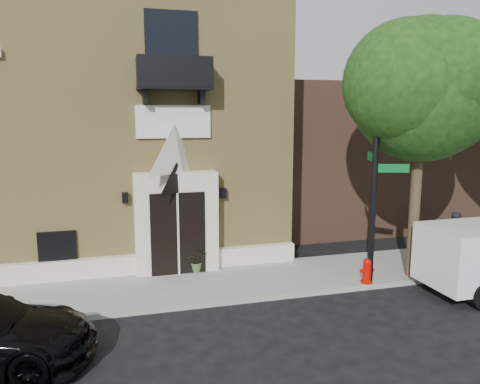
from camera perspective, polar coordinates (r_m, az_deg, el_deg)
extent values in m
plane|color=black|center=(13.08, -1.44, -13.66)|extent=(120.00, 120.00, 0.00)
cube|color=gray|center=(14.64, 1.01, -10.75)|extent=(42.00, 3.00, 0.15)
cube|color=tan|center=(19.68, -15.79, 7.32)|extent=(12.00, 10.00, 9.00)
cube|color=black|center=(20.07, -16.44, 20.70)|extent=(12.20, 10.20, 0.30)
cube|color=white|center=(15.30, -15.22, -8.69)|extent=(12.00, 0.30, 0.60)
cube|color=white|center=(14.94, -7.73, -3.70)|extent=(2.60, 0.55, 3.20)
pyramid|color=white|center=(14.58, -7.94, 5.32)|extent=(2.60, 0.55, 1.50)
cube|color=black|center=(14.73, -7.56, -5.09)|extent=(1.70, 0.06, 2.60)
cube|color=white|center=(14.69, -7.54, -5.13)|extent=(0.06, 0.04, 2.60)
cube|color=white|center=(14.73, -8.11, 8.48)|extent=(2.30, 0.10, 1.00)
cube|color=black|center=(14.36, -8.01, 12.45)|extent=(2.20, 0.90, 0.10)
cube|color=black|center=(13.96, -7.82, 14.38)|extent=(2.20, 0.06, 0.90)
cube|color=black|center=(14.29, -12.36, 14.14)|extent=(0.06, 0.90, 0.90)
cube|color=black|center=(14.56, -3.82, 14.25)|extent=(0.06, 0.90, 0.90)
cube|color=black|center=(14.88, -8.34, 16.98)|extent=(1.60, 0.08, 2.20)
cube|color=black|center=(15.27, -21.38, -6.32)|extent=(1.10, 0.10, 1.00)
cube|color=orange|center=(15.30, -21.37, -6.29)|extent=(0.85, 0.06, 0.75)
cube|color=black|center=(14.78, -13.84, -0.67)|extent=(0.18, 0.18, 0.32)
cube|color=black|center=(15.16, -2.06, -0.14)|extent=(0.18, 0.18, 0.32)
cube|color=brown|center=(25.53, 20.47, 4.60)|extent=(18.00, 8.00, 6.40)
cylinder|color=#38281C|center=(15.29, 20.51, -2.01)|extent=(0.32, 0.32, 4.20)
sphere|color=#12340E|center=(15.02, 21.32, 11.46)|extent=(4.20, 4.20, 4.20)
sphere|color=#12340E|center=(15.73, 22.98, 10.15)|extent=(3.36, 3.36, 3.36)
sphere|color=#12340E|center=(14.46, 19.57, 12.45)|extent=(3.57, 3.57, 3.57)
sphere|color=#12340E|center=(14.61, 23.73, 12.95)|extent=(3.15, 3.15, 3.15)
cylinder|color=black|center=(15.58, 22.81, -9.08)|extent=(0.75, 0.25, 0.75)
cylinder|color=black|center=(14.01, 16.10, 2.36)|extent=(0.18, 0.18, 6.68)
cube|color=#066426|center=(14.12, 18.10, 2.77)|extent=(0.91, 0.33, 0.24)
cube|color=#066426|center=(14.46, 15.73, 4.14)|extent=(0.33, 0.91, 0.24)
cylinder|color=#B70901|center=(14.73, 15.16, -10.49)|extent=(0.35, 0.35, 0.08)
cylinder|color=#B70901|center=(14.63, 15.21, -9.37)|extent=(0.25, 0.25, 0.53)
sphere|color=#B70901|center=(14.54, 15.26, -8.28)|extent=(0.25, 0.25, 0.25)
cylinder|color=#B70901|center=(14.62, 15.22, -9.21)|extent=(0.43, 0.12, 0.12)
imported|color=#486732|center=(15.18, -5.30, -8.29)|extent=(0.67, 0.59, 0.73)
imported|color=black|center=(17.62, 24.52, -4.92)|extent=(0.75, 0.69, 1.72)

